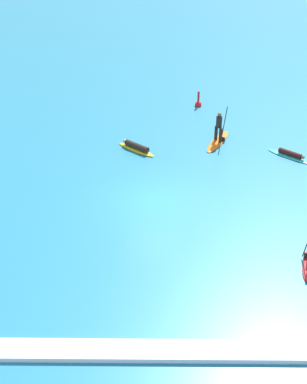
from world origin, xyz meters
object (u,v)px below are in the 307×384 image
Objects in this scene: surfer_on_orange_board at (218,134)px; surfer_on_yellow_board at (136,147)px; surfer_on_teal_board at (291,155)px; marker_buoy at (198,103)px.

surfer_on_orange_board is 4.83m from surfer_on_yellow_board.
surfer_on_teal_board is at bearing -91.83° from surfer_on_orange_board.
marker_buoy reaches higher than surfer_on_teal_board.
surfer_on_teal_board is 0.79× the size of surfer_on_orange_board.
surfer_on_teal_board is 4.26m from surfer_on_orange_board.
marker_buoy is at bearing 32.78° from surfer_on_orange_board.
surfer_on_teal_board is at bearing -58.07° from marker_buoy.
surfer_on_teal_board is 2.20× the size of marker_buoy.
marker_buoy is (3.87, 6.66, 0.01)m from surfer_on_yellow_board.
marker_buoy reaches higher than surfer_on_yellow_board.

